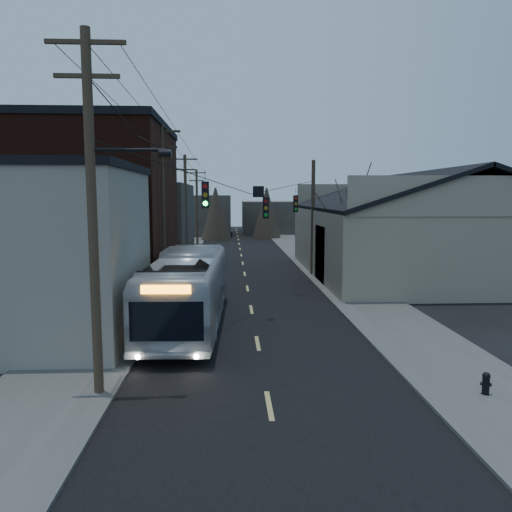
{
  "coord_description": "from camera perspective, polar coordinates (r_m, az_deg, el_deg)",
  "views": [
    {
      "loc": [
        -1.07,
        -11.47,
        5.91
      ],
      "look_at": [
        0.17,
        12.61,
        3.0
      ],
      "focal_mm": 35.0,
      "sensor_mm": 36.0,
      "label": 1
    }
  ],
  "objects": [
    {
      "name": "building_brick",
      "position": [
        32.72,
        -18.86,
        4.92
      ],
      "size": [
        10.0,
        12.0,
        10.0
      ],
      "primitive_type": "cube",
      "color": "black",
      "rests_on": "ground"
    },
    {
      "name": "sidewalk_left",
      "position": [
        42.23,
        -10.32,
        -1.19
      ],
      "size": [
        4.0,
        110.0,
        0.12
      ],
      "primitive_type": "cube",
      "color": "#474744",
      "rests_on": "ground"
    },
    {
      "name": "parked_car",
      "position": [
        39.46,
        -5.73,
        -0.77
      ],
      "size": [
        1.53,
        4.16,
        1.36
      ],
      "primitive_type": "imported",
      "rotation": [
        0.0,
        0.0,
        -0.02
      ],
      "color": "#94979B",
      "rests_on": "ground"
    },
    {
      "name": "utility_lines",
      "position": [
        35.68,
        -6.26,
        5.31
      ],
      "size": [
        11.24,
        45.28,
        10.5
      ],
      "color": "#382B1E",
      "rests_on": "ground"
    },
    {
      "name": "building_far_left",
      "position": [
        76.68,
        -6.66,
        4.66
      ],
      "size": [
        10.0,
        12.0,
        6.0
      ],
      "primitive_type": "cube",
      "color": "#37302C",
      "rests_on": "ground"
    },
    {
      "name": "fire_hydrant",
      "position": [
        16.51,
        24.8,
        -12.98
      ],
      "size": [
        0.32,
        0.23,
        0.67
      ],
      "rotation": [
        0.0,
        0.0,
        -0.43
      ],
      "color": "black",
      "rests_on": "sidewalk_right"
    },
    {
      "name": "warehouse",
      "position": [
        39.22,
        18.09,
        1.84
      ],
      "size": [
        16.16,
        20.6,
        7.73
      ],
      "color": "gray",
      "rests_on": "ground"
    },
    {
      "name": "road_surface",
      "position": [
        41.9,
        -1.46,
        -1.21
      ],
      "size": [
        9.0,
        110.0,
        0.02
      ],
      "primitive_type": "cube",
      "color": "black",
      "rests_on": "ground"
    },
    {
      "name": "building_far_right",
      "position": [
        81.94,
        2.71,
        4.49
      ],
      "size": [
        12.0,
        14.0,
        5.0
      ],
      "primitive_type": "cube",
      "color": "#37302C",
      "rests_on": "ground"
    },
    {
      "name": "building_clapboard",
      "position": [
        22.08,
        -23.98,
        0.02
      ],
      "size": [
        8.0,
        8.0,
        7.0
      ],
      "primitive_type": "cube",
      "color": "gray",
      "rests_on": "ground"
    },
    {
      "name": "building_left_far",
      "position": [
        48.27,
        -13.04,
        3.85
      ],
      "size": [
        9.0,
        14.0,
        7.0
      ],
      "primitive_type": "cube",
      "color": "#37302C",
      "rests_on": "ground"
    },
    {
      "name": "ground",
      "position": [
        12.94,
        2.25,
        -20.3
      ],
      "size": [
        160.0,
        160.0,
        0.0
      ],
      "primitive_type": "plane",
      "color": "black",
      "rests_on": "ground"
    },
    {
      "name": "bare_tree",
      "position": [
        32.45,
        10.56,
        2.68
      ],
      "size": [
        0.4,
        0.4,
        7.2
      ],
      "primitive_type": "cone",
      "color": "black",
      "rests_on": "ground"
    },
    {
      "name": "bus",
      "position": [
        22.85,
        -7.77,
        -3.79
      ],
      "size": [
        3.29,
        12.33,
        3.41
      ],
      "primitive_type": "imported",
      "rotation": [
        0.0,
        0.0,
        3.11
      ],
      "color": "#AAAFB6",
      "rests_on": "ground"
    },
    {
      "name": "sidewalk_right",
      "position": [
        42.55,
        7.32,
        -1.07
      ],
      "size": [
        4.0,
        110.0,
        0.12
      ],
      "primitive_type": "cube",
      "color": "#474744",
      "rests_on": "ground"
    }
  ]
}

